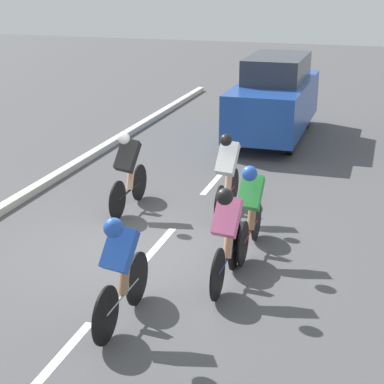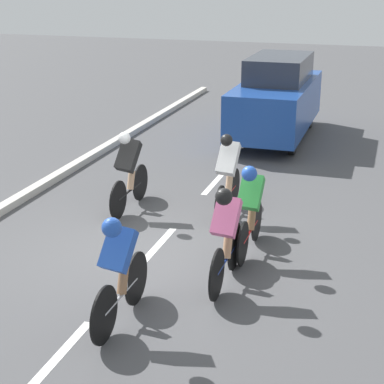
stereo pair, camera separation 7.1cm
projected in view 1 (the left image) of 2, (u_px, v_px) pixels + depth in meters
ground_plane at (152, 252)px, 9.96m from camera, size 60.00×60.00×0.00m
lane_stripe_near at (63, 353)px, 7.34m from camera, size 0.12×1.40×0.01m
lane_stripe_mid at (159, 245)px, 10.23m from camera, size 0.12×1.40×0.01m
lane_stripe_far at (212, 184)px, 13.11m from camera, size 0.12×1.40×0.01m
cyclist_blue at (120, 267)px, 7.66m from camera, size 0.39×1.70×1.52m
cyclist_pink at (227, 233)px, 8.66m from camera, size 0.36×1.67×1.51m
cyclist_black at (128, 169)px, 11.43m from camera, size 0.39×1.72×1.53m
cyclist_white at (227, 171)px, 11.28m from camera, size 0.36×1.70×1.53m
cyclist_green at (250, 206)px, 9.66m from camera, size 0.35×1.63×1.49m
support_car at (275, 98)px, 16.38m from camera, size 1.70×4.58×2.09m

